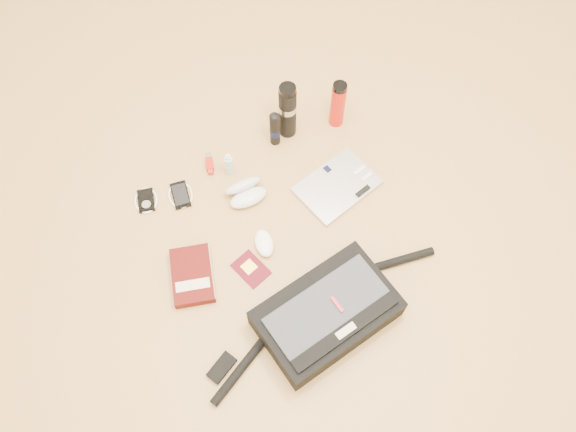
{
  "coord_description": "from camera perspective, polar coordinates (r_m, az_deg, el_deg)",
  "views": [
    {
      "loc": [
        -0.46,
        -0.75,
        1.94
      ],
      "look_at": [
        0.02,
        0.09,
        0.06
      ],
      "focal_mm": 35.0,
      "sensor_mm": 36.0,
      "label": 1
    }
  ],
  "objects": [
    {
      "name": "thermos_red",
      "position": [
        2.34,
        5.08,
        11.23
      ],
      "size": [
        0.07,
        0.07,
        0.23
      ],
      "rotation": [
        0.0,
        0.0,
        -0.15
      ],
      "color": "red",
      "rests_on": "ground"
    },
    {
      "name": "aerosol_can",
      "position": [
        2.29,
        -1.34,
        8.86
      ],
      "size": [
        0.05,
        0.05,
        0.18
      ],
      "rotation": [
        0.0,
        0.0,
        0.18
      ],
      "color": "black",
      "rests_on": "ground"
    },
    {
      "name": "laptop",
      "position": [
        2.24,
        5.04,
        3.07
      ],
      "size": [
        0.34,
        0.27,
        0.03
      ],
      "rotation": [
        0.0,
        0.0,
        0.18
      ],
      "color": "#BCBCBF",
      "rests_on": "ground"
    },
    {
      "name": "ipod",
      "position": [
        2.28,
        -14.22,
        1.54
      ],
      "size": [
        0.11,
        0.12,
        0.01
      ],
      "rotation": [
        0.0,
        0.0,
        -0.3
      ],
      "color": "black",
      "rests_on": "ground"
    },
    {
      "name": "inhaler",
      "position": [
        2.31,
        -7.98,
        5.3
      ],
      "size": [
        0.05,
        0.1,
        0.03
      ],
      "rotation": [
        0.0,
        0.0,
        -0.35
      ],
      "color": "#A51A0E",
      "rests_on": "ground"
    },
    {
      "name": "phone",
      "position": [
        2.26,
        -10.86,
        2.12
      ],
      "size": [
        0.11,
        0.13,
        0.01
      ],
      "rotation": [
        0.0,
        0.0,
        -0.22
      ],
      "color": "black",
      "rests_on": "ground"
    },
    {
      "name": "book",
      "position": [
        2.09,
        -9.65,
        -5.98
      ],
      "size": [
        0.21,
        0.26,
        0.04
      ],
      "rotation": [
        0.0,
        0.0,
        -0.34
      ],
      "color": "#420907",
      "rests_on": "ground"
    },
    {
      "name": "thermos_black",
      "position": [
        2.28,
        -0.05,
        10.68
      ],
      "size": [
        0.1,
        0.1,
        0.28
      ],
      "rotation": [
        0.0,
        0.0,
        -0.43
      ],
      "color": "black",
      "rests_on": "ground"
    },
    {
      "name": "passport",
      "position": [
        2.09,
        -3.8,
        -5.39
      ],
      "size": [
        0.12,
        0.15,
        0.01
      ],
      "rotation": [
        0.0,
        0.0,
        0.24
      ],
      "color": "#4C0610",
      "rests_on": "ground"
    },
    {
      "name": "ground",
      "position": [
        2.13,
        0.64,
        -2.89
      ],
      "size": [
        4.0,
        4.0,
        0.0
      ],
      "primitive_type": "plane",
      "color": "tan",
      "rests_on": "ground"
    },
    {
      "name": "messenger_bag",
      "position": [
        1.97,
        3.91,
        -9.9
      ],
      "size": [
        0.97,
        0.33,
        0.13
      ],
      "rotation": [
        0.0,
        0.0,
        0.09
      ],
      "color": "black",
      "rests_on": "ground"
    },
    {
      "name": "spray_bottle",
      "position": [
        2.25,
        -6.0,
        5.2
      ],
      "size": [
        0.04,
        0.04,
        0.13
      ],
      "rotation": [
        0.0,
        0.0,
        0.12
      ],
      "color": "#B0D4EA",
      "rests_on": "ground"
    },
    {
      "name": "mouse",
      "position": [
        2.11,
        -2.45,
        -2.78
      ],
      "size": [
        0.1,
        0.13,
        0.04
      ],
      "rotation": [
        0.0,
        0.0,
        -0.26
      ],
      "color": "white",
      "rests_on": "ground"
    },
    {
      "name": "sunglasses_case",
      "position": [
        2.2,
        -4.33,
        2.47
      ],
      "size": [
        0.16,
        0.14,
        0.09
      ],
      "rotation": [
        0.0,
        0.0,
        -0.05
      ],
      "color": "silver",
      "rests_on": "ground"
    }
  ]
}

